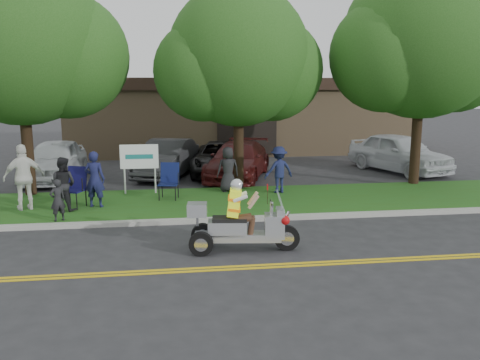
{
  "coord_description": "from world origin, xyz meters",
  "views": [
    {
      "loc": [
        -1.93,
        -10.31,
        3.74
      ],
      "look_at": [
        -0.19,
        2.0,
        1.36
      ],
      "focal_mm": 38.0,
      "sensor_mm": 36.0,
      "label": 1
    }
  ],
  "objects": [
    {
      "name": "spectator_adult_right",
      "position": [
        -6.09,
        4.82,
        1.06
      ],
      "size": [
        1.22,
        0.87,
        1.92
      ],
      "primitive_type": "imported",
      "rotation": [
        0.0,
        0.0,
        3.55
      ],
      "color": "white",
      "rests_on": "grass_verge"
    },
    {
      "name": "curb",
      "position": [
        0.0,
        3.05,
        0.06
      ],
      "size": [
        60.0,
        0.25,
        0.12
      ],
      "primitive_type": "cube",
      "color": "#A8A89E",
      "rests_on": "ground"
    },
    {
      "name": "parked_car_right",
      "position": [
        0.8,
        9.48,
        0.71
      ],
      "size": [
        3.53,
        5.29,
        1.42
      ],
      "primitive_type": "imported",
      "rotation": [
        0.0,
        0.0,
        -0.34
      ],
      "color": "#4A1211",
      "rests_on": "ground"
    },
    {
      "name": "parked_car_mid",
      "position": [
        0.23,
        10.4,
        0.67
      ],
      "size": [
        2.99,
        5.15,
        1.35
      ],
      "primitive_type": "imported",
      "rotation": [
        0.0,
        0.0,
        -0.16
      ],
      "color": "black",
      "rests_on": "ground"
    },
    {
      "name": "tree_left",
      "position": [
        -6.44,
        7.03,
        4.85
      ],
      "size": [
        6.62,
        5.4,
        7.78
      ],
      "color": "#332114",
      "rests_on": "ground"
    },
    {
      "name": "ground",
      "position": [
        0.0,
        0.0,
        0.0
      ],
      "size": [
        120.0,
        120.0,
        0.0
      ],
      "primitive_type": "plane",
      "color": "#28282B",
      "rests_on": "ground"
    },
    {
      "name": "spectator_chair_a",
      "position": [
        1.71,
        6.09,
        0.89
      ],
      "size": [
        1.12,
        0.81,
        1.56
      ],
      "primitive_type": "imported",
      "rotation": [
        0.0,
        0.0,
        3.39
      ],
      "color": "#1A2048",
      "rests_on": "grass_verge"
    },
    {
      "name": "commercial_building",
      "position": [
        2.0,
        18.98,
        2.01
      ],
      "size": [
        18.0,
        8.2,
        4.0
      ],
      "color": "#9E7F5B",
      "rests_on": "ground"
    },
    {
      "name": "spectator_chair_b",
      "position": [
        0.04,
        6.51,
        0.87
      ],
      "size": [
        0.81,
        0.58,
        1.53
      ],
      "primitive_type": "imported",
      "rotation": [
        0.0,
        0.0,
        3.27
      ],
      "color": "black",
      "rests_on": "grass_verge"
    },
    {
      "name": "centerline_far",
      "position": [
        0.0,
        -0.42,
        0.01
      ],
      "size": [
        60.0,
        0.1,
        0.01
      ],
      "primitive_type": "cube",
      "color": "gold",
      "rests_on": "ground"
    },
    {
      "name": "parked_car_far_right",
      "position": [
        7.78,
        9.94,
        0.83
      ],
      "size": [
        3.45,
        5.24,
        1.66
      ],
      "primitive_type": "imported",
      "rotation": [
        0.0,
        0.0,
        0.34
      ],
      "color": "silver",
      "rests_on": "ground"
    },
    {
      "name": "lawn_chair_b",
      "position": [
        -1.94,
        5.73,
        0.75
      ],
      "size": [
        0.71,
        0.73,
        1.14
      ],
      "rotation": [
        0.0,
        0.0,
        -0.2
      ],
      "color": "black",
      "rests_on": "grass_verge"
    },
    {
      "name": "parked_car_far_left",
      "position": [
        -6.3,
        9.9,
        0.8
      ],
      "size": [
        2.0,
        4.73,
        1.6
      ],
      "primitive_type": "imported",
      "rotation": [
        0.0,
        0.0,
        -0.02
      ],
      "color": "silver",
      "rests_on": "ground"
    },
    {
      "name": "parked_car_left",
      "position": [
        -2.0,
        10.2,
        0.75
      ],
      "size": [
        2.83,
        4.79,
        1.49
      ],
      "primitive_type": "imported",
      "rotation": [
        0.0,
        0.0,
        -0.29
      ],
      "color": "#2F3032",
      "rests_on": "ground"
    },
    {
      "name": "child_left",
      "position": [
        -4.9,
        3.4,
        0.67
      ],
      "size": [
        0.5,
        0.45,
        1.14
      ],
      "primitive_type": "imported",
      "rotation": [
        0.0,
        0.0,
        3.69
      ],
      "color": "black",
      "rests_on": "grass_verge"
    },
    {
      "name": "spectator_adult_left",
      "position": [
        -4.12,
        4.88,
        0.94
      ],
      "size": [
        0.69,
        0.54,
        1.67
      ],
      "primitive_type": "imported",
      "rotation": [
        0.0,
        0.0,
        2.9
      ],
      "color": "#191C47",
      "rests_on": "grass_verge"
    },
    {
      "name": "lawn_chair_a",
      "position": [
        -4.72,
        5.03,
        0.77
      ],
      "size": [
        0.83,
        0.84,
        1.19
      ],
      "rotation": [
        0.0,
        0.0,
        -0.4
      ],
      "color": "black",
      "rests_on": "grass_verge"
    },
    {
      "name": "tree_right",
      "position": [
        7.06,
        7.03,
        5.03
      ],
      "size": [
        6.86,
        5.6,
        8.07
      ],
      "color": "#332114",
      "rests_on": "ground"
    },
    {
      "name": "centerline_near",
      "position": [
        0.0,
        -0.58,
        0.01
      ],
      "size": [
        60.0,
        0.1,
        0.01
      ],
      "primitive_type": "cube",
      "color": "gold",
      "rests_on": "ground"
    },
    {
      "name": "spectator_adult_mid",
      "position": [
        -4.96,
        4.56,
        0.89
      ],
      "size": [
        0.92,
        0.82,
        1.56
      ],
      "primitive_type": "imported",
      "rotation": [
        0.0,
        0.0,
        2.78
      ],
      "color": "black",
      "rests_on": "grass_verge"
    },
    {
      "name": "trike_scooter",
      "position": [
        -0.42,
        0.59,
        0.58
      ],
      "size": [
        2.54,
        0.91,
        1.66
      ],
      "rotation": [
        0.0,
        0.0,
        -0.12
      ],
      "color": "black",
      "rests_on": "ground"
    },
    {
      "name": "tree_mid",
      "position": [
        0.55,
        7.23,
        4.43
      ],
      "size": [
        5.88,
        4.8,
        7.05
      ],
      "color": "#332114",
      "rests_on": "ground"
    },
    {
      "name": "business_sign",
      "position": [
        -2.9,
        6.6,
        1.26
      ],
      "size": [
        1.25,
        0.06,
        1.75
      ],
      "color": "silver",
      "rests_on": "ground"
    },
    {
      "name": "grass_verge",
      "position": [
        0.0,
        5.2,
        0.06
      ],
      "size": [
        60.0,
        4.0,
        0.1
      ],
      "primitive_type": "cube",
      "color": "#2B5516",
      "rests_on": "ground"
    }
  ]
}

